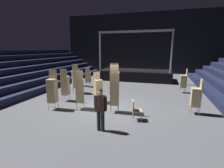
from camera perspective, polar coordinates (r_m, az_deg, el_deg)
The scene contains 16 objects.
ground_plane at distance 9.36m, azimuth -0.93°, elevation -8.52°, with size 22.00×30.00×0.10m, color #515459.
arena_end_wall at distance 23.52m, azimuth 10.55°, elevation 13.64°, with size 22.00×0.30×8.00m, color black.
bleacher_bank_left at distance 14.57m, azimuth -32.80°, elevation 3.55°, with size 5.25×24.00×3.15m.
stage_riser at distance 17.94m, azimuth 8.04°, elevation 3.34°, with size 7.43×3.32×4.96m.
man_with_tie at distance 6.55m, azimuth -4.02°, elevation -8.09°, with size 0.57×0.28×1.73m.
chair_stack_front_left at distance 13.38m, azimuth 23.46°, elevation 0.95°, with size 0.45×0.45×1.79m.
chair_stack_front_right at distance 10.09m, azimuth -4.82°, elevation -1.17°, with size 0.62×0.62×1.88m.
chair_stack_mid_left at distance 10.72m, azimuth -15.82°, elevation -0.34°, with size 0.51×0.51×2.05m.
chair_stack_mid_right at distance 15.01m, azimuth -12.18°, elevation 3.10°, with size 0.52×0.52×1.96m.
chair_stack_mid_centre at distance 9.24m, azimuth 27.02°, elevation -3.95°, with size 0.44×0.44×1.79m.
chair_stack_rear_left at distance 14.43m, azimuth -8.27°, elevation 2.39°, with size 0.52×0.52×1.71m.
chair_stack_rear_right at distance 9.42m, azimuth -19.92°, elevation -2.01°, with size 0.50×0.50×2.14m.
chair_stack_rear_centre at distance 12.51m, azimuth -12.58°, elevation 1.74°, with size 0.62×0.62×2.14m.
chair_stack_aisle_left at distance 8.38m, azimuth 0.89°, elevation -1.46°, with size 0.52×0.52×2.56m.
chair_stack_aisle_right at distance 9.07m, azimuth -11.08°, elevation -2.03°, with size 0.59×0.59×2.14m.
loose_chair_near_man at distance 7.73m, azimuth 8.12°, elevation -8.53°, with size 0.53×0.53×0.95m.
Camera 1 is at (2.68, -8.35, 3.22)m, focal length 26.47 mm.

